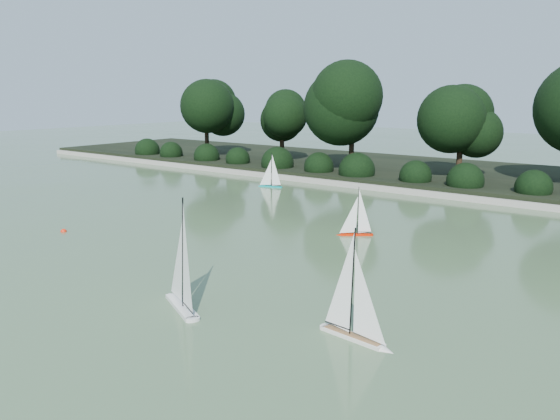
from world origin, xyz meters
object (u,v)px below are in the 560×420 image
Objects in this scene: sailboat_white_a at (179,288)px; sailboat_white_b at (358,323)px; sailboat_orange at (353,227)px; race_buoy at (64,232)px; sailboat_teal at (269,181)px.

sailboat_white_b is (2.77, 0.60, -0.04)m from sailboat_white_a.
sailboat_orange is at bearing 120.14° from sailboat_white_b.
sailboat_white_a reaches higher than sailboat_orange.
sailboat_white_a is 2.84m from sailboat_white_b.
sailboat_orange reaches higher than race_buoy.
sailboat_white_a is at bearing -167.85° from sailboat_white_b.
sailboat_white_b is at bearing -6.21° from race_buoy.
sailboat_white_a is at bearing -15.05° from race_buoy.
sailboat_orange is (0.01, 5.35, -0.10)m from sailboat_white_a.
sailboat_white_a is at bearing -59.04° from sailboat_teal.
sailboat_orange is at bearing -35.54° from sailboat_teal.
sailboat_white_a reaches higher than sailboat_white_b.
sailboat_white_a reaches higher than race_buoy.
sailboat_teal is 8.96× the size of race_buoy.
race_buoy is (-5.63, -3.84, -0.19)m from sailboat_orange.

